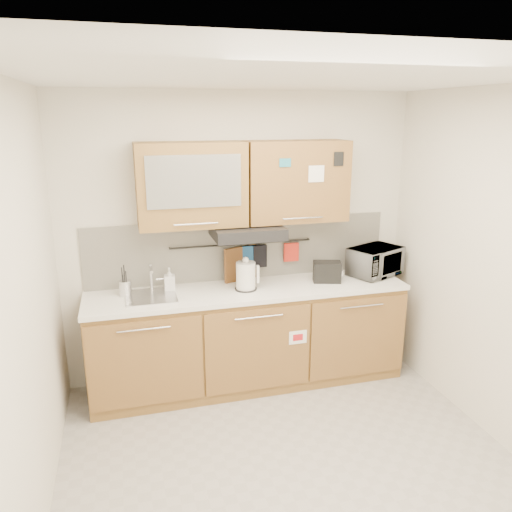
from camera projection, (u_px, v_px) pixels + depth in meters
floor at (292, 465)px, 3.53m from camera, size 3.20×3.20×0.00m
ceiling at (300, 77)px, 2.82m from camera, size 3.20×3.20×0.00m
wall_back at (241, 238)px, 4.57m from camera, size 3.20×0.00×3.20m
wall_left at (24, 318)px, 2.77m from camera, size 0.00×3.00×3.00m
wall_right at (506, 273)px, 3.58m from camera, size 0.00×3.00×3.00m
base_cabinet at (249, 342)px, 4.53m from camera, size 2.80×0.64×0.88m
countertop at (249, 291)px, 4.39m from camera, size 2.82×0.62×0.04m
backsplash at (241, 249)px, 4.59m from camera, size 2.80×0.02×0.56m
upper_cabinets at (244, 183)px, 4.26m from camera, size 1.82×0.37×0.70m
range_hood at (247, 232)px, 4.30m from camera, size 0.60×0.46×0.10m
sink at (151, 296)px, 4.19m from camera, size 0.42×0.40×0.26m
utensil_rail at (242, 244)px, 4.53m from camera, size 1.30×0.02×0.02m
utensil_crock at (125, 288)px, 4.20m from camera, size 0.12×0.12×0.26m
kettle at (246, 277)px, 4.33m from camera, size 0.21×0.19×0.30m
toaster at (327, 272)px, 4.54m from camera, size 0.28×0.21×0.19m
microwave at (375, 261)px, 4.72m from camera, size 0.58×0.50×0.27m
soap_bottle at (170, 279)px, 4.31m from camera, size 0.10×0.10×0.20m
cutting_board at (242, 270)px, 4.58m from camera, size 0.34×0.15×0.44m
oven_mitt at (248, 257)px, 4.57m from camera, size 0.12×0.04×0.20m
dark_pouch at (260, 256)px, 4.60m from camera, size 0.14×0.05×0.21m
pot_holder at (291, 252)px, 4.67m from camera, size 0.14×0.02×0.17m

